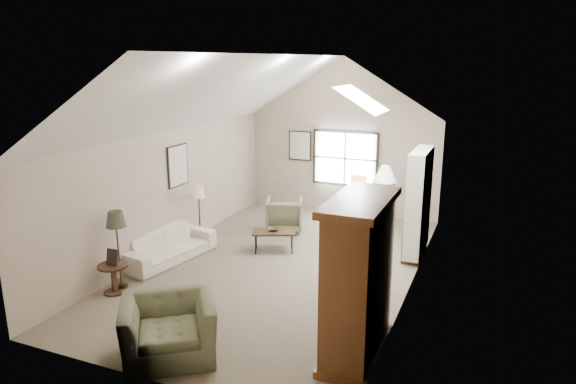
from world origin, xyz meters
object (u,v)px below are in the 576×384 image
at_px(armoire, 358,279).
at_px(coffee_table, 274,241).
at_px(armchair_far, 284,215).
at_px(side_chair, 356,197).
at_px(armchair_near, 169,328).
at_px(sofa, 168,246).
at_px(side_table, 114,279).

bearing_deg(armoire, coffee_table, 130.36).
height_order(armchair_far, side_chair, side_chair).
distance_m(armchair_near, side_chair, 7.15).
bearing_deg(sofa, armchair_far, -18.84).
bearing_deg(armchair_far, armoire, 103.33).
height_order(armchair_far, side_table, armchair_far).
height_order(armchair_far, coffee_table, armchair_far).
xyz_separation_m(armchair_far, coffee_table, (0.34, -1.35, -0.16)).
bearing_deg(coffee_table, armchair_near, -85.84).
relative_size(armchair_near, side_table, 2.39).
distance_m(sofa, armchair_far, 2.97).
bearing_deg(coffee_table, armoire, -49.64).
bearing_deg(armoire, armchair_near, -156.19).
distance_m(armchair_near, side_table, 2.39).
relative_size(armoire, coffee_table, 2.47).
bearing_deg(armchair_near, side_table, 112.34).
xyz_separation_m(sofa, side_table, (0.03, -1.60, -0.04)).
relative_size(sofa, armchair_far, 2.43).
bearing_deg(coffee_table, side_table, -121.19).
bearing_deg(armchair_far, side_table, 51.32).
height_order(armchair_near, coffee_table, armchair_near).
distance_m(armchair_near, coffee_table, 4.12).
bearing_deg(armchair_near, side_chair, 48.96).
height_order(armoire, side_chair, armoire).
relative_size(armchair_near, armchair_far, 1.45).
height_order(armchair_near, armchair_far, armchair_near).
distance_m(sofa, coffee_table, 2.16).
bearing_deg(sofa, armchair_near, -134.38).
bearing_deg(side_chair, armchair_far, -124.28).
bearing_deg(side_table, armchair_far, 71.72).
xyz_separation_m(side_table, side_chair, (2.65, 5.87, 0.27)).
height_order(armoire, armchair_near, armoire).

